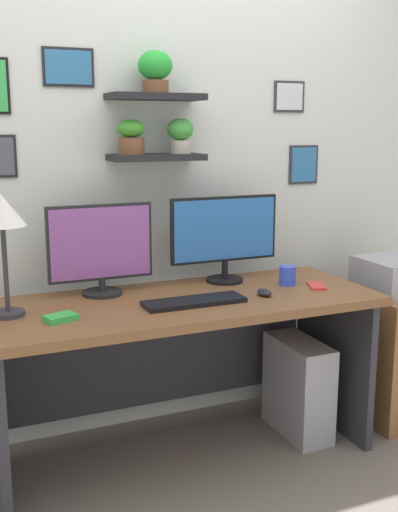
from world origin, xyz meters
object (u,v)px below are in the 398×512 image
at_px(computer_mouse, 264,292).
at_px(computer_tower_right, 298,387).
at_px(monitor_left, 101,248).
at_px(scissors_tray, 60,318).
at_px(monitor_right, 224,235).
at_px(cell_phone, 317,286).
at_px(desk, 178,340).
at_px(coffee_mug, 287,275).
at_px(desk_lamp, 2,219).
at_px(keyboard, 194,302).
at_px(drawer_cabinet, 394,352).

distance_m(computer_mouse, computer_tower_right, 0.59).
bearing_deg(monitor_left, scissors_tray, -127.63).
xyz_separation_m(scissors_tray, computer_tower_right, (1.16, 0.09, -0.53)).
distance_m(monitor_right, cell_phone, 0.50).
height_order(desk, coffee_mug, coffee_mug).
bearing_deg(desk, desk_lamp, -178.80).
relative_size(keyboard, computer_tower_right, 0.93).
xyz_separation_m(monitor_left, desk_lamp, (-0.43, -0.18, 0.18)).
bearing_deg(desk_lamp, coffee_mug, -0.22).
distance_m(monitor_right, drawer_cabinet, 1.12).
xyz_separation_m(cell_phone, computer_tower_right, (-0.06, 0.04, -0.52)).
height_order(computer_mouse, desk_lamp, desk_lamp).
bearing_deg(desk, monitor_right, 27.85).
xyz_separation_m(monitor_left, cell_phone, (0.96, -0.27, -0.21)).
height_order(monitor_left, keyboard, monitor_left).
xyz_separation_m(coffee_mug, computer_tower_right, (0.05, -0.05, -0.56)).
bearing_deg(computer_mouse, monitor_right, 99.23).
xyz_separation_m(keyboard, scissors_tray, (-0.57, -0.01, 0.00)).
height_order(desk, desk_lamp, desk_lamp).
bearing_deg(cell_phone, monitor_right, 164.34).
relative_size(monitor_right, cell_phone, 3.91).
height_order(monitor_left, scissors_tray, monitor_left).
relative_size(drawer_cabinet, computer_tower_right, 1.41).
relative_size(keyboard, cell_phone, 3.14).
xyz_separation_m(computer_mouse, coffee_mug, (0.20, 0.13, 0.03)).
height_order(desk, monitor_right, monitor_right).
height_order(keyboard, scissors_tray, scissors_tray).
distance_m(cell_phone, computer_tower_right, 0.52).
distance_m(desk_lamp, scissors_tray, 0.44).
bearing_deg(keyboard, drawer_cabinet, 3.78).
bearing_deg(keyboard, cell_phone, 3.48).
distance_m(computer_mouse, desk_lamp, 1.16).
xyz_separation_m(keyboard, computer_tower_right, (0.59, 0.08, -0.52)).
bearing_deg(desk, computer_tower_right, -6.31).
xyz_separation_m(keyboard, cell_phone, (0.64, 0.04, -0.01)).
relative_size(monitor_right, keyboard, 1.24).
xyz_separation_m(monitor_right, keyboard, (-0.29, -0.31, -0.22)).
height_order(monitor_left, cell_phone, monitor_left).
bearing_deg(keyboard, scissors_tray, -178.69).
bearing_deg(drawer_cabinet, computer_mouse, -174.43).
relative_size(desk_lamp, scissors_tray, 4.06).
height_order(desk_lamp, coffee_mug, desk_lamp).
relative_size(monitor_right, computer_mouse, 6.08).
relative_size(coffee_mug, drawer_cabinet, 0.14).
relative_size(desk_lamp, cell_phone, 3.48).
bearing_deg(desk_lamp, cell_phone, -3.84).
height_order(monitor_right, cell_phone, monitor_right).
distance_m(computer_mouse, cell_phone, 0.31).
relative_size(computer_mouse, desk_lamp, 0.18).
bearing_deg(monitor_right, monitor_left, -180.00).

